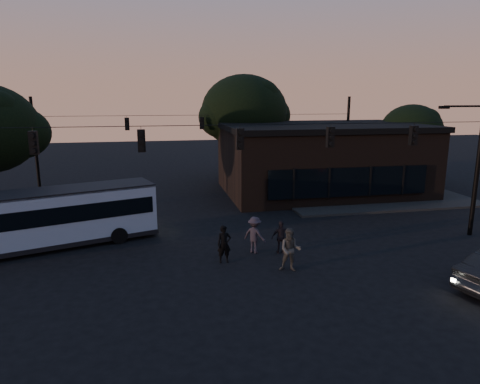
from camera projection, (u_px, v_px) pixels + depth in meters
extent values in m
plane|color=black|center=(259.00, 285.00, 17.36)|extent=(120.00, 120.00, 0.00)
cube|color=black|center=(366.00, 195.00, 33.06)|extent=(14.00, 10.00, 0.15)
cube|color=black|center=(1.00, 212.00, 28.04)|extent=(14.00, 10.00, 0.15)
cube|color=black|center=(321.00, 161.00, 33.86)|extent=(15.00, 10.00, 5.00)
cube|color=black|center=(323.00, 127.00, 33.27)|extent=(15.40, 10.40, 0.40)
cube|color=black|center=(349.00, 182.00, 29.12)|extent=(11.50, 0.18, 2.00)
cylinder|color=black|center=(244.00, 159.00, 38.75)|extent=(0.44, 0.44, 4.00)
ellipsoid|color=black|center=(244.00, 111.00, 37.83)|extent=(7.60, 7.60, 6.46)
cylinder|color=black|center=(408.00, 166.00, 37.73)|extent=(0.44, 0.44, 3.00)
ellipsoid|color=black|center=(411.00, 130.00, 37.04)|extent=(5.20, 5.20, 4.42)
cylinder|color=black|center=(478.00, 168.00, 22.88)|extent=(0.24, 0.24, 7.50)
cylinder|color=black|center=(240.00, 125.00, 19.84)|extent=(26.00, 0.03, 0.03)
cube|color=black|center=(34.00, 143.00, 18.24)|extent=(0.34, 0.30, 1.00)
cube|color=black|center=(142.00, 141.00, 19.11)|extent=(0.34, 0.30, 1.00)
cube|color=black|center=(240.00, 139.00, 19.98)|extent=(0.34, 0.30, 1.00)
cube|color=black|center=(330.00, 137.00, 20.85)|extent=(0.34, 0.30, 1.00)
cube|color=black|center=(413.00, 135.00, 21.72)|extent=(0.34, 0.30, 1.00)
cylinder|color=black|center=(35.00, 146.00, 33.17)|extent=(0.24, 0.24, 7.50)
cylinder|color=black|center=(347.00, 139.00, 38.19)|extent=(0.24, 0.24, 7.50)
cylinder|color=black|center=(202.00, 115.00, 35.19)|extent=(26.00, 0.03, 0.03)
cube|color=black|center=(127.00, 124.00, 34.17)|extent=(0.34, 0.30, 1.00)
cube|color=black|center=(202.00, 123.00, 35.33)|extent=(0.34, 0.30, 1.00)
cube|color=black|center=(272.00, 122.00, 36.49)|extent=(0.34, 0.30, 1.00)
cube|color=#8B99B1|center=(49.00, 216.00, 21.40)|extent=(10.57, 5.54, 2.45)
cube|color=black|center=(49.00, 211.00, 21.35)|extent=(10.19, 5.45, 0.85)
cube|color=black|center=(47.00, 192.00, 21.13)|extent=(10.57, 5.54, 0.14)
cube|color=black|center=(52.00, 241.00, 21.69)|extent=(10.69, 5.63, 0.24)
cylinder|color=black|center=(119.00, 236.00, 22.19)|extent=(0.88, 0.49, 0.85)
cylinder|color=black|center=(108.00, 224.00, 24.18)|extent=(0.88, 0.49, 0.85)
imported|color=black|center=(224.00, 244.00, 19.56)|extent=(0.66, 0.45, 1.76)
imported|color=#393833|center=(290.00, 250.00, 18.59)|extent=(1.12, 0.99, 1.93)
imported|color=black|center=(281.00, 237.00, 20.72)|extent=(0.97, 0.44, 1.63)
imported|color=#27222A|center=(255.00, 235.00, 20.81)|extent=(1.31, 1.30, 1.81)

